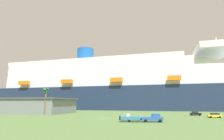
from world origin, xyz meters
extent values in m
plane|color=#4C6B38|center=(0.00, 30.00, 0.00)|extent=(600.00, 600.00, 0.00)
cube|color=#1E2D4C|center=(-7.03, 79.59, 8.13)|extent=(209.84, 47.07, 16.27)
cylinder|color=#1E2D4C|center=(-111.07, 84.50, 8.13)|extent=(39.01, 39.01, 16.27)
cube|color=white|center=(-7.03, 79.59, 17.80)|extent=(184.73, 42.92, 3.07)
cube|color=white|center=(-11.19, 79.78, 20.87)|extent=(177.22, 41.72, 3.07)
cube|color=white|center=(-15.35, 79.98, 23.94)|extent=(168.79, 40.59, 3.07)
cube|color=white|center=(-19.52, 80.18, 27.01)|extent=(160.61, 39.43, 3.07)
cube|color=white|center=(-23.68, 80.37, 30.08)|extent=(153.59, 38.52, 3.07)
cube|color=white|center=(-27.84, 80.57, 33.15)|extent=(145.17, 37.40, 3.07)
cube|color=white|center=(-32.00, 80.77, 36.22)|extent=(138.76, 36.91, 3.07)
cube|color=white|center=(55.39, 76.64, 39.75)|extent=(22.74, 41.96, 4.00)
cylinder|color=#1959B2|center=(-38.24, 81.06, 43.36)|extent=(14.04, 14.04, 11.22)
cylinder|color=silver|center=(59.55, 76.44, 43.75)|extent=(0.80, 0.80, 12.00)
cube|color=orange|center=(-80.77, 63.66, 19.95)|extent=(8.14, 3.57, 2.80)
cube|color=orange|center=(-44.36, 61.94, 19.95)|extent=(8.14, 3.57, 2.80)
cube|color=orange|center=(-7.95, 60.22, 19.95)|extent=(8.14, 3.57, 2.80)
cube|color=orange|center=(28.47, 58.50, 19.95)|extent=(8.14, 3.57, 2.80)
cube|color=slate|center=(-50.58, 22.31, 3.34)|extent=(52.50, 24.77, 6.67)
cube|color=#4C4C51|center=(-50.58, 22.31, 6.97)|extent=(54.60, 25.77, 0.60)
cube|color=#2659A5|center=(15.55, -8.43, 0.85)|extent=(5.83, 2.80, 0.90)
cube|color=#2659A5|center=(16.54, -8.28, 1.75)|extent=(2.27, 2.12, 0.90)
cube|color=#26333F|center=(17.21, -8.18, 1.66)|extent=(0.35, 1.68, 0.63)
cylinder|color=black|center=(17.34, -7.15, 0.40)|extent=(0.83, 0.39, 0.80)
cylinder|color=black|center=(17.63, -9.13, 0.40)|extent=(0.83, 0.39, 0.80)
cylinder|color=black|center=(13.63, -7.70, 0.40)|extent=(0.83, 0.39, 0.80)
cylinder|color=black|center=(13.92, -9.68, 0.40)|extent=(0.83, 0.39, 0.80)
cube|color=#595960|center=(9.80, -9.29, 0.47)|extent=(5.77, 2.59, 0.16)
cube|color=#595960|center=(13.06, -8.80, 0.47)|extent=(1.82, 0.39, 0.10)
cylinder|color=black|center=(9.41, -8.34, 0.32)|extent=(0.67, 0.31, 0.64)
cylinder|color=black|center=(9.70, -10.30, 0.32)|extent=(0.67, 0.31, 0.64)
cube|color=teal|center=(9.80, -9.29, 1.00)|extent=(5.30, 2.71, 0.90)
cone|color=teal|center=(12.70, -8.85, 1.00)|extent=(1.45, 1.94, 1.79)
cube|color=silver|center=(9.30, -9.36, 1.80)|extent=(0.94, 1.11, 0.70)
cube|color=black|center=(7.10, -9.69, 1.00)|extent=(0.43, 0.55, 1.10)
cylinder|color=brown|center=(-27.88, 9.99, 5.00)|extent=(0.62, 0.62, 9.99)
cone|color=#287233|center=(-27.48, 9.98, 10.09)|extent=(0.73, 2.63, 1.59)
cone|color=#287233|center=(-27.54, 10.21, 10.09)|extent=(2.03, 2.53, 1.81)
cone|color=#287233|center=(-27.93, 10.39, 10.09)|extent=(2.70, 1.03, 1.54)
cone|color=#287233|center=(-28.18, 10.25, 10.09)|extent=(2.23, 2.45, 1.60)
cone|color=#287233|center=(-28.27, 9.91, 10.09)|extent=(1.15, 2.51, 2.14)
cone|color=#287233|center=(-28.21, 9.76, 10.09)|extent=(2.05, 2.56, 1.63)
cone|color=#287233|center=(-27.85, 9.59, 10.09)|extent=(2.39, 0.85, 2.24)
cone|color=#287233|center=(-27.56, 9.74, 10.09)|extent=(2.04, 2.32, 2.17)
sphere|color=#287233|center=(-27.88, 9.99, 9.99)|extent=(1.10, 1.10, 1.10)
cube|color=white|center=(-46.84, 11.96, 0.68)|extent=(4.37, 2.08, 0.70)
cube|color=#1E232D|center=(-47.05, 11.98, 1.31)|extent=(2.50, 1.76, 0.55)
cylinder|color=black|center=(-45.38, 12.73, 0.33)|extent=(0.68, 0.27, 0.66)
cylinder|color=black|center=(-45.51, 10.98, 0.33)|extent=(0.68, 0.27, 0.66)
cylinder|color=black|center=(-48.17, 12.95, 0.33)|extent=(0.68, 0.27, 0.66)
cylinder|color=black|center=(-48.31, 11.20, 0.33)|extent=(0.68, 0.27, 0.66)
cube|color=black|center=(31.96, 20.59, 0.68)|extent=(4.52, 2.57, 0.70)
cube|color=#1E232D|center=(31.75, 20.63, 1.31)|extent=(2.63, 2.08, 0.55)
cylinder|color=black|center=(33.50, 21.30, 0.33)|extent=(0.69, 0.32, 0.66)
cylinder|color=black|center=(33.19, 19.43, 0.33)|extent=(0.69, 0.32, 0.66)
cylinder|color=black|center=(30.73, 21.76, 0.33)|extent=(0.69, 0.32, 0.66)
cylinder|color=black|center=(30.41, 19.88, 0.33)|extent=(0.69, 0.32, 0.66)
cube|color=yellow|center=(35.99, 10.69, 0.68)|extent=(4.43, 2.11, 0.70)
cube|color=#1E232D|center=(36.20, 10.71, 1.31)|extent=(2.53, 1.80, 0.55)
cylinder|color=black|center=(34.63, 9.69, 0.33)|extent=(0.67, 0.27, 0.66)
cylinder|color=black|center=(34.50, 11.49, 0.33)|extent=(0.67, 0.27, 0.66)
cylinder|color=black|center=(37.47, 9.89, 0.33)|extent=(0.67, 0.27, 0.66)
cylinder|color=black|center=(37.34, 11.70, 0.33)|extent=(0.67, 0.27, 0.66)
camera|label=1|loc=(16.46, -60.59, 5.07)|focal=30.01mm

